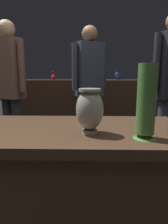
{
  "coord_description": "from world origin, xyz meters",
  "views": [
    {
      "loc": [
        0.06,
        -1.09,
        1.1
      ],
      "look_at": [
        0.03,
        -0.05,
        0.9
      ],
      "focal_mm": 32.65,
      "sensor_mm": 36.0,
      "label": 1
    }
  ],
  "objects_px": {
    "vase_tall_behind": "(146,103)",
    "shelf_vase_far_right": "(152,76)",
    "shelf_vase_center": "(86,75)",
    "shelf_vase_far_left": "(22,76)",
    "vase_centerpiece": "(90,109)",
    "shelf_vase_right": "(118,75)",
    "shelf_vase_left": "(53,77)",
    "visitor_near_left": "(10,84)",
    "visitor_center_back": "(89,83)"
  },
  "relations": [
    {
      "from": "vase_tall_behind",
      "to": "shelf_vase_far_right",
      "type": "height_order",
      "value": "vase_tall_behind"
    },
    {
      "from": "shelf_vase_center",
      "to": "shelf_vase_far_left",
      "type": "height_order",
      "value": "shelf_vase_center"
    },
    {
      "from": "shelf_vase_far_right",
      "to": "vase_centerpiece",
      "type": "bearing_deg",
      "value": -113.24
    },
    {
      "from": "vase_tall_behind",
      "to": "shelf_vase_right",
      "type": "distance_m",
      "value": 2.45
    },
    {
      "from": "shelf_vase_left",
      "to": "shelf_vase_far_left",
      "type": "xyz_separation_m",
      "value": [
        -0.52,
        0.01,
        0.02
      ]
    },
    {
      "from": "vase_centerpiece",
      "to": "shelf_vase_left",
      "type": "relative_size",
      "value": 1.65
    },
    {
      "from": "visitor_near_left",
      "to": "visitor_center_back",
      "type": "distance_m",
      "value": 0.93
    },
    {
      "from": "vase_centerpiece",
      "to": "vase_tall_behind",
      "type": "height_order",
      "value": "vase_tall_behind"
    },
    {
      "from": "vase_centerpiece",
      "to": "shelf_vase_far_left",
      "type": "height_order",
      "value": "shelf_vase_far_left"
    },
    {
      "from": "shelf_vase_center",
      "to": "shelf_vase_left",
      "type": "bearing_deg",
      "value": 171.46
    },
    {
      "from": "shelf_vase_far_right",
      "to": "shelf_vase_left",
      "type": "bearing_deg",
      "value": 178.49
    },
    {
      "from": "visitor_center_back",
      "to": "shelf_vase_far_left",
      "type": "bearing_deg",
      "value": -64.99
    },
    {
      "from": "vase_tall_behind",
      "to": "visitor_center_back",
      "type": "height_order",
      "value": "visitor_center_back"
    },
    {
      "from": "shelf_vase_right",
      "to": "visitor_near_left",
      "type": "relative_size",
      "value": 0.08
    },
    {
      "from": "shelf_vase_right",
      "to": "visitor_near_left",
      "type": "xyz_separation_m",
      "value": [
        -1.35,
        -1.08,
        -0.09
      ]
    },
    {
      "from": "shelf_vase_far_right",
      "to": "shelf_vase_far_left",
      "type": "bearing_deg",
      "value": 178.47
    },
    {
      "from": "vase_centerpiece",
      "to": "shelf_vase_right",
      "type": "height_order",
      "value": "shelf_vase_right"
    },
    {
      "from": "vase_tall_behind",
      "to": "shelf_vase_center",
      "type": "height_order",
      "value": "shelf_vase_center"
    },
    {
      "from": "vase_tall_behind",
      "to": "shelf_vase_left",
      "type": "distance_m",
      "value": 2.54
    },
    {
      "from": "shelf_vase_far_left",
      "to": "vase_centerpiece",
      "type": "bearing_deg",
      "value": -64.83
    },
    {
      "from": "vase_centerpiece",
      "to": "shelf_vase_right",
      "type": "relative_size",
      "value": 1.62
    },
    {
      "from": "visitor_near_left",
      "to": "vase_tall_behind",
      "type": "bearing_deg",
      "value": 159.37
    },
    {
      "from": "vase_centerpiece",
      "to": "visitor_near_left",
      "type": "relative_size",
      "value": 0.14
    },
    {
      "from": "shelf_vase_center",
      "to": "shelf_vase_right",
      "type": "distance_m",
      "value": 0.53
    },
    {
      "from": "shelf_vase_right",
      "to": "shelf_vase_far_right",
      "type": "relative_size",
      "value": 1.28
    },
    {
      "from": "shelf_vase_center",
      "to": "shelf_vase_left",
      "type": "distance_m",
      "value": 0.53
    },
    {
      "from": "shelf_vase_center",
      "to": "shelf_vase_far_right",
      "type": "bearing_deg",
      "value": 2.04
    },
    {
      "from": "shelf_vase_right",
      "to": "visitor_center_back",
      "type": "distance_m",
      "value": 0.94
    },
    {
      "from": "vase_tall_behind",
      "to": "shelf_vase_center",
      "type": "distance_m",
      "value": 2.34
    },
    {
      "from": "vase_tall_behind",
      "to": "visitor_near_left",
      "type": "distance_m",
      "value": 1.78
    },
    {
      "from": "visitor_near_left",
      "to": "shelf_vase_far_left",
      "type": "bearing_deg",
      "value": -49.72
    },
    {
      "from": "vase_tall_behind",
      "to": "shelf_vase_left",
      "type": "bearing_deg",
      "value": 109.21
    },
    {
      "from": "shelf_vase_far_right",
      "to": "visitor_near_left",
      "type": "xyz_separation_m",
      "value": [
        -1.87,
        -0.99,
        -0.07
      ]
    },
    {
      "from": "vase_tall_behind",
      "to": "shelf_vase_left",
      "type": "relative_size",
      "value": 2.5
    },
    {
      "from": "shelf_vase_right",
      "to": "visitor_near_left",
      "type": "height_order",
      "value": "visitor_near_left"
    },
    {
      "from": "shelf_vase_left",
      "to": "visitor_near_left",
      "type": "bearing_deg",
      "value": -106.93
    },
    {
      "from": "vase_centerpiece",
      "to": "shelf_vase_right",
      "type": "bearing_deg",
      "value": 79.01
    },
    {
      "from": "shelf_vase_center",
      "to": "visitor_near_left",
      "type": "distance_m",
      "value": 1.27
    },
    {
      "from": "shelf_vase_far_left",
      "to": "shelf_vase_far_right",
      "type": "bearing_deg",
      "value": -1.53
    },
    {
      "from": "vase_centerpiece",
      "to": "shelf_vase_center",
      "type": "relative_size",
      "value": 1.01
    },
    {
      "from": "shelf_vase_left",
      "to": "shelf_vase_far_right",
      "type": "xyz_separation_m",
      "value": [
        1.56,
        -0.04,
        0.01
      ]
    },
    {
      "from": "shelf_vase_right",
      "to": "shelf_vase_left",
      "type": "bearing_deg",
      "value": -177.38
    },
    {
      "from": "vase_tall_behind",
      "to": "visitor_near_left",
      "type": "xyz_separation_m",
      "value": [
        -1.15,
        1.36,
        0.01
      ]
    },
    {
      "from": "shelf_vase_left",
      "to": "visitor_near_left",
      "type": "distance_m",
      "value": 1.08
    },
    {
      "from": "visitor_center_back",
      "to": "shelf_vase_left",
      "type": "bearing_deg",
      "value": -82.51
    },
    {
      "from": "vase_centerpiece",
      "to": "shelf_vase_far_left",
      "type": "bearing_deg",
      "value": 115.17
    },
    {
      "from": "visitor_near_left",
      "to": "shelf_vase_center",
      "type": "bearing_deg",
      "value": -101.93
    },
    {
      "from": "shelf_vase_center",
      "to": "visitor_center_back",
      "type": "height_order",
      "value": "visitor_center_back"
    },
    {
      "from": "vase_centerpiece",
      "to": "visitor_near_left",
      "type": "distance_m",
      "value": 1.57
    },
    {
      "from": "vase_tall_behind",
      "to": "visitor_near_left",
      "type": "height_order",
      "value": "visitor_near_left"
    }
  ]
}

